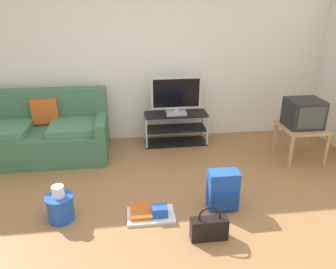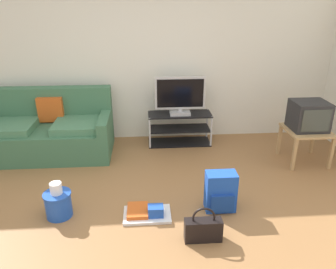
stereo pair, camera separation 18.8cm
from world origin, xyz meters
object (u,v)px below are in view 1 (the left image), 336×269
tv_stand (176,128)px  crt_tv (304,113)px  handbag (209,228)px  couch (43,134)px  cleaning_bucket (60,206)px  floor_tray (150,213)px  side_table (301,131)px  backpack (223,190)px  flat_tv (176,96)px

tv_stand → crt_tv: crt_tv is taller
tv_stand → handbag: 2.26m
couch → handbag: bearing=-46.7°
cleaning_bucket → floor_tray: 0.92m
handbag → cleaning_bucket: 1.52m
side_table → handbag: side_table is taller
backpack → side_table: bearing=12.3°
flat_tv → backpack: (0.25, -1.76, -0.56)m
crt_tv → cleaning_bucket: size_ratio=1.16×
flat_tv → floor_tray: flat_tv is taller
couch → side_table: size_ratio=3.22×
crt_tv → handbag: size_ratio=1.27×
handbag → tv_stand: bearing=89.7°
backpack → cleaning_bucket: bearing=155.7°
couch → floor_tray: couch is taller
backpack → cleaning_bucket: backpack is taller
side_table → backpack: 1.75m
tv_stand → floor_tray: 1.94m
cleaning_bucket → backpack: bearing=-0.2°
flat_tv → cleaning_bucket: bearing=-129.6°
crt_tv → handbag: crt_tv is taller
flat_tv → side_table: bearing=-23.6°
floor_tray → flat_tv: bearing=73.5°
couch → tv_stand: size_ratio=1.88×
backpack → couch: bearing=120.2°
tv_stand → floor_tray: bearing=-106.3°
tv_stand → handbag: (-0.01, -2.25, -0.12)m
side_table → crt_tv: bearing=90.0°
cleaning_bucket → floor_tray: cleaning_bucket is taller
tv_stand → side_table: bearing=-24.3°
couch → backpack: (2.19, -1.57, -0.12)m
side_table → cleaning_bucket: side_table is taller
tv_stand → crt_tv: 1.86m
floor_tray → backpack: bearing=5.0°
backpack → floor_tray: 0.81m
side_table → flat_tv: bearing=156.4°
crt_tv → handbag: 2.32m
side_table → crt_tv: (-0.00, 0.02, 0.26)m
crt_tv → handbag: (-1.67, -1.52, -0.55)m
tv_stand → cleaning_bucket: (-1.45, -1.78, -0.08)m
backpack → handbag: backpack is taller
side_table → tv_stand: bearing=155.7°
floor_tray → cleaning_bucket: bearing=175.3°
cleaning_bucket → handbag: bearing=-18.4°
cleaning_bucket → floor_tray: size_ratio=0.79×
couch → handbag: couch is taller
tv_stand → floor_tray: (-0.54, -1.85, -0.20)m
flat_tv → side_table: flat_tv is taller
flat_tv → handbag: flat_tv is taller
couch → flat_tv: flat_tv is taller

